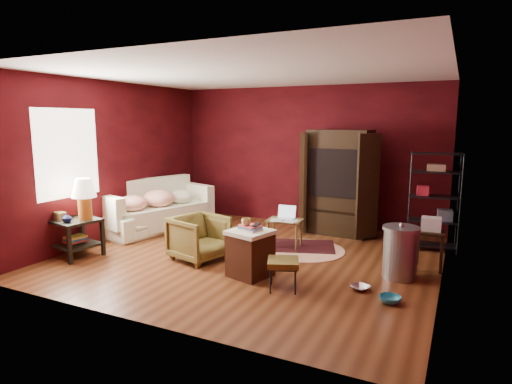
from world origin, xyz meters
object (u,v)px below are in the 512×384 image
side_table (80,210)px  tv_armoire (339,180)px  sofa (155,209)px  armchair (199,236)px  hamper (250,252)px  wire_shelving (435,197)px  laptop_desk (285,222)px

side_table → tv_armoire: 4.49m
sofa → armchair: (1.77, -1.15, -0.05)m
sofa → side_table: 1.84m
hamper → wire_shelving: (2.16, 2.39, 0.55)m
side_table → laptop_desk: size_ratio=1.77×
armchair → laptop_desk: (0.94, 1.16, 0.06)m
hamper → tv_armoire: size_ratio=0.38×
hamper → armchair: bearing=163.9°
hamper → wire_shelving: size_ratio=0.46×
wire_shelving → tv_armoire: bearing=161.6°
sofa → armchair: bearing=-113.7°
laptop_desk → tv_armoire: tv_armoire is taller
armchair → tv_armoire: 2.93m
tv_armoire → wire_shelving: tv_armoire is taller
side_table → hamper: bearing=7.5°
tv_armoire → side_table: bearing=-132.4°
sofa → wire_shelving: bearing=-69.9°
side_table → tv_armoire: bearing=43.7°
hamper → tv_armoire: 2.86m
armchair → wire_shelving: 3.84m
armchair → side_table: side_table is taller
armchair → laptop_desk: 1.49m
side_table → hamper: size_ratio=1.67×
armchair → wire_shelving: (3.18, 2.09, 0.51)m
armchair → wire_shelving: size_ratio=0.47×
sofa → side_table: (0.02, -1.81, 0.32)m
armchair → side_table: 1.91m
sofa → side_table: bearing=-170.0°
armchair → side_table: size_ratio=0.61×
sofa → side_table: side_table is taller
wire_shelving → side_table: bearing=-157.6°
sofa → tv_armoire: tv_armoire is taller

